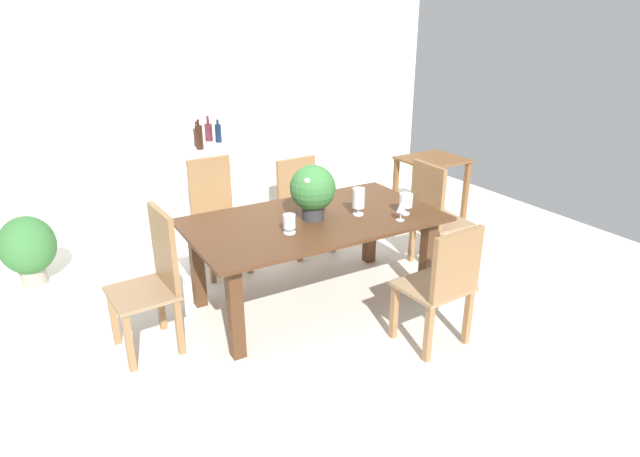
% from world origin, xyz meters
% --- Properties ---
extents(ground_plane, '(7.04, 7.04, 0.00)m').
position_xyz_m(ground_plane, '(0.00, 0.00, 0.00)').
color(ground_plane, silver).
extents(back_wall, '(6.40, 0.10, 2.60)m').
position_xyz_m(back_wall, '(0.00, 2.60, 1.30)').
color(back_wall, silver).
rests_on(back_wall, ground).
extents(dining_table, '(1.96, 1.10, 0.73)m').
position_xyz_m(dining_table, '(0.00, -0.17, 0.61)').
color(dining_table, '#4C2D19').
rests_on(dining_table, ground).
extents(chair_far_left, '(0.45, 0.45, 1.03)m').
position_xyz_m(chair_far_left, '(-0.44, 0.85, 0.56)').
color(chair_far_left, olive).
rests_on(chair_far_left, ground).
extents(chair_head_end, '(0.45, 0.49, 1.01)m').
position_xyz_m(chair_head_end, '(-1.25, -0.17, 0.55)').
color(chair_head_end, olive).
rests_on(chair_head_end, ground).
extents(chair_near_right, '(0.49, 0.45, 0.92)m').
position_xyz_m(chair_near_right, '(0.45, -1.19, 0.51)').
color(chair_near_right, olive).
rests_on(chair_near_right, ground).
extents(chair_far_right, '(0.49, 0.44, 0.91)m').
position_xyz_m(chair_far_right, '(0.43, 0.84, 0.51)').
color(chair_far_right, olive).
rests_on(chair_far_right, ground).
extents(chair_foot_end, '(0.43, 0.47, 1.01)m').
position_xyz_m(chair_foot_end, '(1.25, -0.17, 0.55)').
color(chair_foot_end, olive).
rests_on(chair_foot_end, ground).
extents(flower_centerpiece, '(0.35, 0.35, 0.43)m').
position_xyz_m(flower_centerpiece, '(-0.01, -0.18, 0.97)').
color(flower_centerpiece, '#333338').
rests_on(flower_centerpiece, dining_table).
extents(crystal_vase_left, '(0.09, 0.09, 0.14)m').
position_xyz_m(crystal_vase_left, '(-0.30, -0.35, 0.82)').
color(crystal_vase_left, silver).
rests_on(crystal_vase_left, dining_table).
extents(crystal_vase_center_near, '(0.10, 0.10, 0.22)m').
position_xyz_m(crystal_vase_center_near, '(0.34, -0.29, 0.86)').
color(crystal_vase_center_near, silver).
rests_on(crystal_vase_center_near, dining_table).
extents(crystal_vase_right, '(0.11, 0.11, 0.17)m').
position_xyz_m(crystal_vase_right, '(0.68, -0.46, 0.84)').
color(crystal_vase_right, silver).
rests_on(crystal_vase_right, dining_table).
extents(wine_glass, '(0.07, 0.07, 0.15)m').
position_xyz_m(wine_glass, '(0.56, -0.55, 0.84)').
color(wine_glass, silver).
rests_on(wine_glass, dining_table).
extents(kitchen_counter, '(1.93, 0.59, 0.96)m').
position_xyz_m(kitchen_counter, '(-0.13, 1.69, 0.48)').
color(kitchen_counter, white).
rests_on(kitchen_counter, ground).
extents(wine_bottle_dark, '(0.06, 0.06, 0.24)m').
position_xyz_m(wine_bottle_dark, '(-0.06, 1.74, 1.06)').
color(wine_bottle_dark, '#0F1E38').
rests_on(wine_bottle_dark, kitchen_counter).
extents(wine_bottle_amber, '(0.08, 0.08, 0.26)m').
position_xyz_m(wine_bottle_amber, '(-0.12, 1.86, 1.06)').
color(wine_bottle_amber, '#511E28').
rests_on(wine_bottle_amber, kitchen_counter).
extents(wine_bottle_green, '(0.07, 0.07, 0.25)m').
position_xyz_m(wine_bottle_green, '(-0.30, 1.68, 1.06)').
color(wine_bottle_green, black).
rests_on(wine_bottle_green, kitchen_counter).
extents(wine_bottle_tall, '(0.07, 0.07, 0.29)m').
position_xyz_m(wine_bottle_tall, '(-0.33, 1.54, 1.09)').
color(wine_bottle_tall, black).
rests_on(wine_bottle_tall, kitchen_counter).
extents(side_table, '(0.67, 0.59, 0.74)m').
position_xyz_m(side_table, '(2.04, 0.77, 0.57)').
color(side_table, brown).
rests_on(side_table, ground).
extents(potted_plant_floor, '(0.46, 0.46, 0.62)m').
position_xyz_m(potted_plant_floor, '(-1.98, 1.34, 0.35)').
color(potted_plant_floor, '#9E9384').
rests_on(potted_plant_floor, ground).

